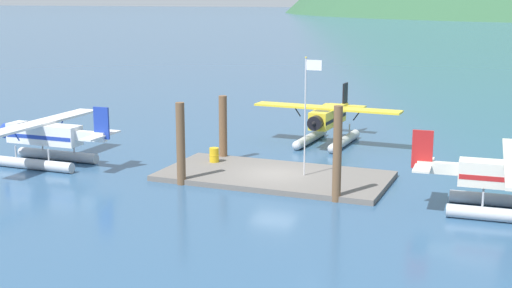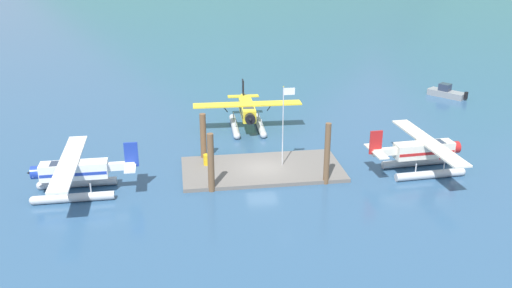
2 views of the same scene
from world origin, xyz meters
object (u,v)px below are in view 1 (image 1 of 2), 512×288
flagpole (307,103)px  seaplane_cream_stbd_aft (512,183)px  seaplane_white_port_aft (44,140)px  fuel_drum (214,155)px  seaplane_yellow_bow_centre (328,122)px

flagpole → seaplane_cream_stbd_aft: bearing=-12.1°
seaplane_white_port_aft → fuel_drum: bearing=19.2°
flagpole → fuel_drum: bearing=171.0°
fuel_drum → seaplane_yellow_bow_centre: seaplane_yellow_bow_centre is taller
seaplane_white_port_aft → seaplane_yellow_bow_centre: size_ratio=1.00×
seaplane_white_port_aft → seaplane_cream_stbd_aft: (26.99, 0.11, 0.00)m
fuel_drum → seaplane_white_port_aft: size_ratio=0.08×
seaplane_cream_stbd_aft → fuel_drum: bearing=169.0°
fuel_drum → seaplane_yellow_bow_centre: size_ratio=0.08×
fuel_drum → seaplane_cream_stbd_aft: seaplane_cream_stbd_aft is taller
flagpole → seaplane_yellow_bow_centre: bearing=99.6°
flagpole → seaplane_yellow_bow_centre: flagpole is taller
seaplane_cream_stbd_aft → seaplane_yellow_bow_centre: same height
flagpole → fuel_drum: 7.27m
seaplane_cream_stbd_aft → seaplane_yellow_bow_centre: (-12.60, 12.31, 0.00)m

